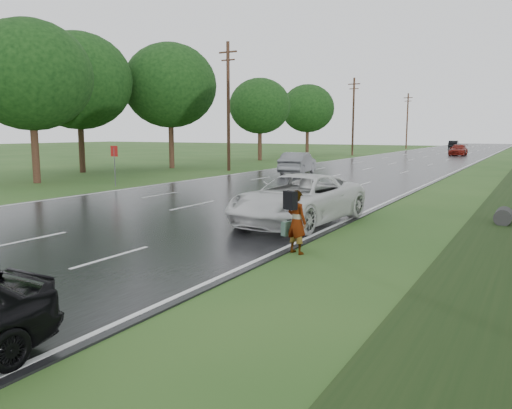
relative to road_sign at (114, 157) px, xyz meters
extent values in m
plane|color=#294F1C|center=(8.50, -12.00, -1.64)|extent=(220.00, 220.00, 0.00)
cube|color=black|center=(8.50, 33.00, -1.62)|extent=(14.00, 180.00, 0.04)
cube|color=silver|center=(15.25, 33.00, -1.60)|extent=(0.12, 180.00, 0.01)
cube|color=silver|center=(1.75, 33.00, -1.60)|extent=(0.12, 180.00, 0.01)
cube|color=silver|center=(8.50, 33.00, -1.60)|extent=(0.12, 180.00, 0.01)
cylinder|color=#2D2D2D|center=(20.00, -2.00, -1.39)|extent=(0.56, 1.00, 0.56)
cylinder|color=slate|center=(0.00, 0.00, -0.54)|extent=(0.06, 0.06, 2.20)
cube|color=red|center=(0.00, 0.00, 0.36)|extent=(0.50, 0.04, 0.60)
cylinder|color=#3D2519|center=(-0.70, 13.00, 3.36)|extent=(0.26, 0.26, 10.00)
cube|color=#3D2519|center=(-0.70, 13.00, 7.56)|extent=(1.60, 0.12, 0.12)
cube|color=#3D2519|center=(-0.70, 13.00, 6.96)|extent=(1.20, 0.10, 0.10)
cylinder|color=#3D2519|center=(-0.70, 43.00, 3.36)|extent=(0.26, 0.26, 10.00)
cube|color=#3D2519|center=(-0.70, 43.00, 7.56)|extent=(1.60, 0.12, 0.12)
cube|color=#3D2519|center=(-0.70, 43.00, 6.96)|extent=(1.20, 0.10, 0.10)
cylinder|color=#3D2519|center=(-0.70, 73.00, 3.36)|extent=(0.26, 0.26, 10.00)
cube|color=#3D2519|center=(-0.70, 73.00, 7.56)|extent=(1.60, 0.12, 0.12)
cube|color=#3D2519|center=(-0.70, 73.00, 6.96)|extent=(1.20, 0.10, 0.10)
cylinder|color=#3D2519|center=(-5.50, -1.00, 0.20)|extent=(0.44, 0.44, 3.68)
ellipsoid|color=black|center=(-5.50, -1.00, 4.74)|extent=(7.20, 7.20, 6.48)
cylinder|color=#3D2519|center=(-6.50, 13.00, 0.36)|extent=(0.44, 0.44, 4.00)
ellipsoid|color=black|center=(-6.50, 13.00, 5.28)|extent=(7.80, 7.80, 7.02)
cylinder|color=#3D2519|center=(-5.70, 27.00, 0.04)|extent=(0.44, 0.44, 3.36)
ellipsoid|color=black|center=(-5.70, 27.00, 4.19)|extent=(6.60, 6.60, 5.94)
cylinder|color=#3D2519|center=(-9.50, 6.00, 0.28)|extent=(0.44, 0.44, 3.84)
ellipsoid|color=black|center=(-9.50, 6.00, 5.20)|extent=(8.00, 8.00, 7.20)
cylinder|color=#3D2519|center=(-6.30, 41.00, 0.12)|extent=(0.44, 0.44, 3.52)
ellipsoid|color=black|center=(-6.30, 41.00, 4.50)|extent=(7.00, 7.00, 6.30)
imported|color=#A5998C|center=(15.70, -9.27, -0.83)|extent=(0.69, 0.56, 1.63)
cube|color=black|center=(15.62, -9.49, -0.25)|extent=(0.37, 0.29, 0.46)
cube|color=#3C574B|center=(15.40, -9.07, -1.04)|extent=(0.29, 0.48, 0.37)
cube|color=black|center=(15.40, -9.07, -0.83)|extent=(0.09, 0.16, 0.03)
imported|color=silver|center=(14.00, -5.50, -0.79)|extent=(3.13, 6.04, 1.63)
imported|color=gray|center=(5.62, 12.45, -0.81)|extent=(2.47, 5.01, 1.58)
imported|color=maroon|center=(11.48, 49.50, -0.90)|extent=(2.01, 4.87, 1.41)
imported|color=black|center=(6.81, 77.76, -0.88)|extent=(1.78, 4.47, 1.45)
camera|label=1|loc=(20.96, -20.57, 1.43)|focal=35.00mm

